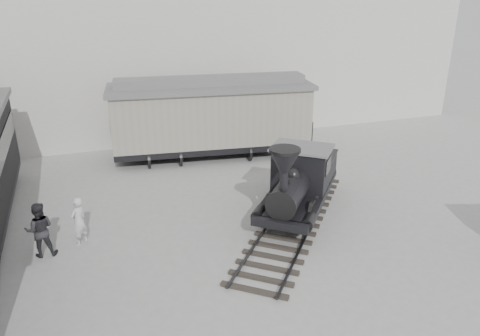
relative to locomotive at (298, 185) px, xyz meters
name	(u,v)px	position (x,y,z in m)	size (l,w,h in m)	color
ground	(304,278)	(-1.57, -3.77, -1.20)	(90.00, 90.00, 0.00)	#9E9E9B
north_wall	(183,35)	(-1.57, 11.21, 4.35)	(34.00, 2.51, 11.00)	silver
locomotive	(298,185)	(0.00, 0.00, 0.00)	(7.36, 8.39, 3.25)	black
boxcar	(211,115)	(-1.21, 7.31, 0.90)	(10.08, 4.24, 4.00)	black
visitor_a	(79,221)	(-7.70, 0.46, -0.36)	(0.61, 0.40, 1.67)	silver
visitor_b	(40,230)	(-8.88, 0.11, -0.29)	(0.88, 0.69, 1.82)	#2C2C30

